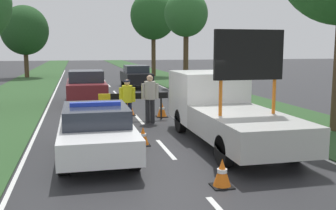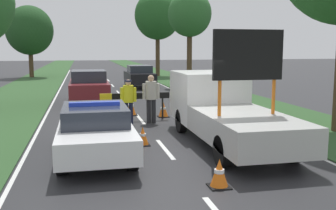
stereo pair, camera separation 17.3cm
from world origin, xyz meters
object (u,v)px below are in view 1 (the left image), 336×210
Objects in this scene: road_barrier at (134,98)px; traffic_cone_near_truck at (143,136)px; queued_car_sedan_black at (136,76)px; queued_car_wagon_maroon at (86,86)px; roadside_tree_mid_right at (186,15)px; police_car at (96,129)px; police_officer at (127,98)px; pedestrian_civilian at (150,95)px; traffic_cone_centre_front at (129,107)px; roadside_tree_far_left at (25,30)px; traffic_cone_behind_barrier at (222,173)px; traffic_cone_near_police at (162,109)px; roadside_tree_mid_left at (153,16)px; work_truck at (222,107)px.

road_barrier is 4.96× the size of traffic_cone_near_truck.
traffic_cone_near_truck is 0.12× the size of queued_car_sedan_black.
roadside_tree_mid_right reaches higher than queued_car_wagon_maroon.
police_officer is at bearing 75.33° from police_car.
pedestrian_civilian is 3.30× the size of traffic_cone_near_truck.
road_barrier is at bearing 81.09° from queued_car_sedan_black.
queued_car_wagon_maroon is at bearing 132.60° from pedestrian_civilian.
road_barrier is 0.40× the size of roadside_tree_mid_right.
police_officer is 2.09m from traffic_cone_centre_front.
roadside_tree_far_left reaches higher than pedestrian_civilian.
police_car is 0.72× the size of roadside_tree_far_left.
traffic_cone_behind_barrier is at bearing -86.69° from road_barrier.
roadside_tree_mid_right is at bearing 64.44° from road_barrier.
roadside_tree_mid_right is (6.05, 13.58, 4.18)m from police_officer.
roadside_tree_mid_right reaches higher than traffic_cone_near_police.
pedestrian_civilian reaches higher than queued_car_wagon_maroon.
roadside_tree_far_left is (-6.69, 24.22, 3.53)m from road_barrier.
queued_car_wagon_maroon is (-1.67, 5.29, -0.02)m from road_barrier.
road_barrier is at bearing 107.49° from queued_car_wagon_maroon.
police_car is at bearing -105.52° from traffic_cone_centre_front.
pedestrian_civilian is 13.57m from queued_car_sedan_black.
roadside_tree_far_left reaches higher than traffic_cone_behind_barrier.
police_car is 1.07× the size of queued_car_wagon_maroon.
queued_car_sedan_black is (3.70, 17.58, 0.12)m from police_car.
traffic_cone_near_police reaches higher than traffic_cone_behind_barrier.
traffic_cone_centre_front is 8.97m from traffic_cone_behind_barrier.
traffic_cone_centre_front is at bearing -110.62° from police_officer.
roadside_tree_mid_left is at bearing -4.31° from roadside_tree_far_left.
police_car reaches higher than traffic_cone_behind_barrier.
road_barrier is at bearing -114.03° from roadside_tree_mid_right.
pedestrian_civilian reaches higher than police_car.
roadside_tree_mid_left is at bearing -114.80° from police_officer.
road_barrier is 0.60× the size of queued_car_sedan_black.
queued_car_sedan_black reaches higher than traffic_cone_near_truck.
queued_car_wagon_maroon is at bearing -64.72° from work_truck.
traffic_cone_near_police is 0.09× the size of roadside_tree_mid_right.
road_barrier is 1.40m from traffic_cone_near_police.
traffic_cone_centre_front is at bearing 86.87° from traffic_cone_near_truck.
police_car is at bearing -110.92° from road_barrier.
work_truck reaches higher than queued_car_sedan_black.
roadside_tree_mid_left reaches higher than police_car.
traffic_cone_near_truck is (0.03, -3.22, -0.72)m from police_officer.
traffic_cone_behind_barrier is at bearing -85.51° from traffic_cone_centre_front.
pedestrian_civilian is (-1.62, 3.20, 0.05)m from work_truck.
work_truck is at bearing -96.77° from roadside_tree_mid_left.
work_truck is 4.47m from road_barrier.
traffic_cone_behind_barrier is 33.12m from roadside_tree_far_left.
traffic_cone_behind_barrier is 21.72m from roadside_tree_mid_right.
work_truck is 27.87m from roadside_tree_mid_left.
traffic_cone_centre_front is at bearing -103.69° from roadside_tree_mid_left.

